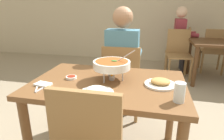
{
  "coord_description": "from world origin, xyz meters",
  "views": [
    {
      "loc": [
        0.34,
        -1.39,
        1.31
      ],
      "look_at": [
        0.0,
        0.15,
        0.78
      ],
      "focal_mm": 30.79,
      "sensor_mm": 36.0,
      "label": 1
    }
  ],
  "objects_px": {
    "sauce_dish": "(71,77)",
    "dining_table_far": "(220,49)",
    "chair_diner_main": "(122,78)",
    "appetizer_plate": "(160,83)",
    "dining_table_main": "(108,95)",
    "diner_main": "(123,58)",
    "chair_bg_right": "(214,49)",
    "curry_bowl": "(112,65)",
    "rice_plate": "(97,92)",
    "drink_glass": "(179,93)",
    "patron_bg_middle": "(181,35)",
    "chair_bg_corner": "(178,51)",
    "chair_bg_middle": "(182,47)"
  },
  "relations": [
    {
      "from": "dining_table_main",
      "to": "curry_bowl",
      "type": "bearing_deg",
      "value": 65.46
    },
    {
      "from": "sauce_dish",
      "to": "chair_bg_middle",
      "type": "distance_m",
      "value": 2.98
    },
    {
      "from": "rice_plate",
      "to": "drink_glass",
      "type": "distance_m",
      "value": 0.54
    },
    {
      "from": "sauce_dish",
      "to": "chair_bg_corner",
      "type": "bearing_deg",
      "value": 64.52
    },
    {
      "from": "diner_main",
      "to": "chair_bg_corner",
      "type": "xyz_separation_m",
      "value": [
        0.8,
        1.63,
        -0.24
      ]
    },
    {
      "from": "dining_table_main",
      "to": "curry_bowl",
      "type": "height_order",
      "value": "curry_bowl"
    },
    {
      "from": "diner_main",
      "to": "chair_bg_right",
      "type": "distance_m",
      "value": 2.5
    },
    {
      "from": "chair_bg_right",
      "to": "dining_table_main",
      "type": "bearing_deg",
      "value": -119.19
    },
    {
      "from": "chair_bg_corner",
      "to": "patron_bg_middle",
      "type": "relative_size",
      "value": 0.69
    },
    {
      "from": "chair_diner_main",
      "to": "chair_bg_right",
      "type": "distance_m",
      "value": 2.51
    },
    {
      "from": "appetizer_plate",
      "to": "dining_table_far",
      "type": "distance_m",
      "value": 2.45
    },
    {
      "from": "dining_table_main",
      "to": "chair_bg_right",
      "type": "bearing_deg",
      "value": 60.81
    },
    {
      "from": "dining_table_main",
      "to": "appetizer_plate",
      "type": "distance_m",
      "value": 0.43
    },
    {
      "from": "curry_bowl",
      "to": "sauce_dish",
      "type": "xyz_separation_m",
      "value": [
        -0.34,
        -0.04,
        -0.12
      ]
    },
    {
      "from": "appetizer_plate",
      "to": "drink_glass",
      "type": "bearing_deg",
      "value": -66.33
    },
    {
      "from": "appetizer_plate",
      "to": "chair_bg_right",
      "type": "distance_m",
      "value": 2.91
    },
    {
      "from": "sauce_dish",
      "to": "dining_table_far",
      "type": "bearing_deg",
      "value": 51.05
    },
    {
      "from": "sauce_dish",
      "to": "chair_bg_right",
      "type": "height_order",
      "value": "chair_bg_right"
    },
    {
      "from": "appetizer_plate",
      "to": "patron_bg_middle",
      "type": "distance_m",
      "value": 2.8
    },
    {
      "from": "diner_main",
      "to": "dining_table_main",
      "type": "bearing_deg",
      "value": -90.0
    },
    {
      "from": "drink_glass",
      "to": "chair_bg_right",
      "type": "distance_m",
      "value": 3.11
    },
    {
      "from": "chair_bg_right",
      "to": "chair_bg_corner",
      "type": "bearing_deg",
      "value": -153.52
    },
    {
      "from": "appetizer_plate",
      "to": "chair_bg_middle",
      "type": "bearing_deg",
      "value": 79.51
    },
    {
      "from": "chair_bg_right",
      "to": "patron_bg_middle",
      "type": "bearing_deg",
      "value": 173.56
    },
    {
      "from": "dining_table_main",
      "to": "chair_bg_middle",
      "type": "distance_m",
      "value": 2.86
    },
    {
      "from": "curry_bowl",
      "to": "chair_bg_middle",
      "type": "relative_size",
      "value": 0.37
    },
    {
      "from": "appetizer_plate",
      "to": "chair_bg_right",
      "type": "bearing_deg",
      "value": 67.74
    },
    {
      "from": "sauce_dish",
      "to": "drink_glass",
      "type": "relative_size",
      "value": 0.69
    },
    {
      "from": "rice_plate",
      "to": "appetizer_plate",
      "type": "distance_m",
      "value": 0.5
    },
    {
      "from": "dining_table_main",
      "to": "sauce_dish",
      "type": "distance_m",
      "value": 0.34
    },
    {
      "from": "chair_bg_right",
      "to": "chair_bg_corner",
      "type": "xyz_separation_m",
      "value": [
        -0.71,
        -0.35,
        0.0
      ]
    },
    {
      "from": "rice_plate",
      "to": "chair_bg_middle",
      "type": "bearing_deg",
      "value": 72.5
    },
    {
      "from": "dining_table_main",
      "to": "sauce_dish",
      "type": "height_order",
      "value": "sauce_dish"
    },
    {
      "from": "chair_diner_main",
      "to": "drink_glass",
      "type": "distance_m",
      "value": 1.1
    },
    {
      "from": "chair_bg_corner",
      "to": "sauce_dish",
      "type": "bearing_deg",
      "value": -115.48
    },
    {
      "from": "chair_diner_main",
      "to": "appetizer_plate",
      "type": "relative_size",
      "value": 3.75
    },
    {
      "from": "dining_table_main",
      "to": "drink_glass",
      "type": "distance_m",
      "value": 0.59
    },
    {
      "from": "sauce_dish",
      "to": "chair_bg_right",
      "type": "relative_size",
      "value": 0.1
    },
    {
      "from": "sauce_dish",
      "to": "drink_glass",
      "type": "bearing_deg",
      "value": -15.84
    },
    {
      "from": "chair_diner_main",
      "to": "dining_table_far",
      "type": "bearing_deg",
      "value": 46.02
    },
    {
      "from": "dining_table_main",
      "to": "chair_bg_right",
      "type": "height_order",
      "value": "chair_bg_right"
    },
    {
      "from": "dining_table_main",
      "to": "rice_plate",
      "type": "height_order",
      "value": "rice_plate"
    },
    {
      "from": "rice_plate",
      "to": "chair_bg_middle",
      "type": "xyz_separation_m",
      "value": [
        0.93,
        2.95,
        -0.24
      ]
    },
    {
      "from": "curry_bowl",
      "to": "appetizer_plate",
      "type": "relative_size",
      "value": 1.39
    },
    {
      "from": "chair_diner_main",
      "to": "appetizer_plate",
      "type": "distance_m",
      "value": 0.83
    },
    {
      "from": "sauce_dish",
      "to": "dining_table_far",
      "type": "xyz_separation_m",
      "value": [
        1.79,
        2.22,
        -0.14
      ]
    },
    {
      "from": "chair_bg_right",
      "to": "curry_bowl",
      "type": "bearing_deg",
      "value": -119.27
    },
    {
      "from": "dining_table_far",
      "to": "chair_bg_middle",
      "type": "xyz_separation_m",
      "value": [
        -0.57,
        0.49,
        -0.09
      ]
    },
    {
      "from": "sauce_dish",
      "to": "patron_bg_middle",
      "type": "xyz_separation_m",
      "value": [
        1.19,
        2.77,
        0.0
      ]
    },
    {
      "from": "sauce_dish",
      "to": "appetizer_plate",
      "type": "bearing_deg",
      "value": 0.93
    }
  ]
}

